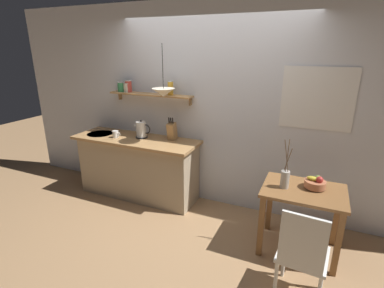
% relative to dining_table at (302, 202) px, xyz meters
% --- Properties ---
extents(ground_plane, '(14.00, 14.00, 0.00)m').
position_rel_dining_table_xyz_m(ground_plane, '(-1.29, 0.03, -0.59)').
color(ground_plane, '#A87F56').
extents(back_wall, '(6.80, 0.11, 2.70)m').
position_rel_dining_table_xyz_m(back_wall, '(-1.09, 0.68, 0.76)').
color(back_wall, silver).
rests_on(back_wall, ground_plane).
extents(kitchen_counter, '(1.83, 0.63, 0.90)m').
position_rel_dining_table_xyz_m(kitchen_counter, '(-2.29, 0.35, -0.13)').
color(kitchen_counter, tan).
rests_on(kitchen_counter, ground_plane).
extents(wall_shelf, '(1.25, 0.20, 0.32)m').
position_rel_dining_table_xyz_m(wall_shelf, '(-2.27, 0.52, 0.96)').
color(wall_shelf, tan).
extents(dining_table, '(0.82, 0.62, 0.73)m').
position_rel_dining_table_xyz_m(dining_table, '(0.00, 0.00, 0.00)').
color(dining_table, brown).
rests_on(dining_table, ground_plane).
extents(dining_chair_near, '(0.43, 0.44, 0.92)m').
position_rel_dining_table_xyz_m(dining_chair_near, '(0.06, -0.75, -0.08)').
color(dining_chair_near, white).
rests_on(dining_chair_near, ground_plane).
extents(fruit_bowl, '(0.21, 0.21, 0.15)m').
position_rel_dining_table_xyz_m(fruit_bowl, '(0.10, 0.07, 0.20)').
color(fruit_bowl, '#BC704C').
rests_on(fruit_bowl, dining_table).
extents(twig_vase, '(0.09, 0.09, 0.53)m').
position_rel_dining_table_xyz_m(twig_vase, '(-0.20, -0.04, 0.25)').
color(twig_vase, '#B7B2A8').
rests_on(twig_vase, dining_table).
extents(electric_kettle, '(0.26, 0.17, 0.26)m').
position_rel_dining_table_xyz_m(electric_kettle, '(-2.22, 0.39, 0.43)').
color(electric_kettle, black).
rests_on(electric_kettle, kitchen_counter).
extents(knife_block, '(0.10, 0.16, 0.32)m').
position_rel_dining_table_xyz_m(knife_block, '(-1.78, 0.47, 0.44)').
color(knife_block, tan).
rests_on(knife_block, kitchen_counter).
extents(coffee_mug_by_sink, '(0.13, 0.09, 0.10)m').
position_rel_dining_table_xyz_m(coffee_mug_by_sink, '(-2.57, 0.25, 0.36)').
color(coffee_mug_by_sink, white).
rests_on(coffee_mug_by_sink, kitchen_counter).
extents(pendant_lamp, '(0.29, 0.29, 0.65)m').
position_rel_dining_table_xyz_m(pendant_lamp, '(-1.80, 0.31, 0.99)').
color(pendant_lamp, black).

